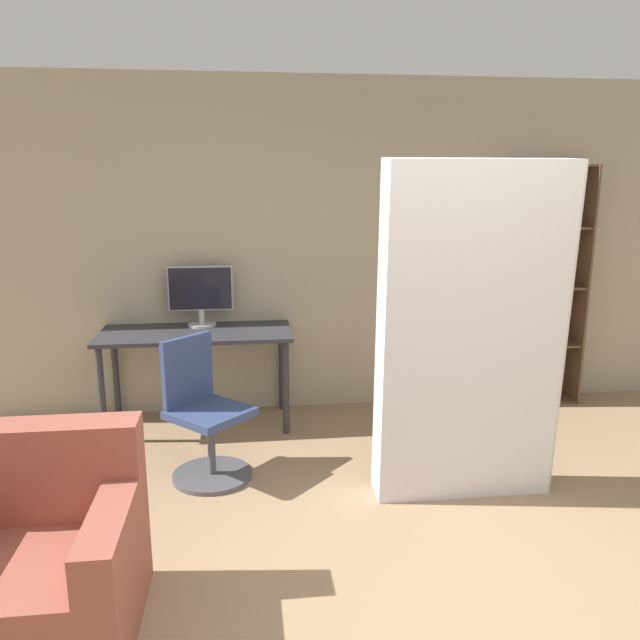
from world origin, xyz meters
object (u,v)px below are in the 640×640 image
(bookshelf, at_px, (531,293))
(mattress_near, at_px, (471,335))
(office_chair, at_px, (205,422))
(monitor, at_px, (201,293))
(armchair, at_px, (36,561))

(bookshelf, distance_m, mattress_near, 1.90)
(office_chair, bearing_deg, mattress_near, -15.31)
(office_chair, height_order, bookshelf, bookshelf)
(monitor, relative_size, office_chair, 0.55)
(mattress_near, relative_size, armchair, 2.38)
(monitor, distance_m, bookshelf, 2.76)
(monitor, bearing_deg, mattress_near, -42.41)
(bookshelf, bearing_deg, office_chair, -157.65)
(office_chair, xyz_separation_m, armchair, (-0.64, -1.36, -0.05))
(bookshelf, xyz_separation_m, mattress_near, (-1.10, -1.54, 0.05))
(monitor, xyz_separation_m, office_chair, (0.07, -1.08, -0.65))
(office_chair, xyz_separation_m, mattress_near, (1.59, -0.44, 0.64))
(monitor, xyz_separation_m, mattress_near, (1.66, -1.52, -0.01))
(monitor, height_order, mattress_near, mattress_near)
(bookshelf, relative_size, armchair, 2.38)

